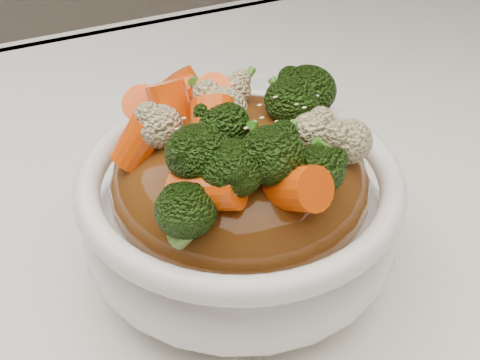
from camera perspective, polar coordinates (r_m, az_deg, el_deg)
name	(u,v)px	position (r m, az deg, el deg)	size (l,w,h in m)	color
tablecloth	(182,306)	(0.46, -5.00, -10.67)	(1.20, 0.80, 0.04)	white
bowl	(240,217)	(0.43, 0.00, -3.18)	(0.20, 0.20, 0.08)	white
sauce_base	(240,184)	(0.42, 0.00, -0.31)	(0.16, 0.16, 0.09)	#5A2F0F
carrots	(240,103)	(0.38, 0.00, 6.60)	(0.16, 0.16, 0.05)	#F74D08
broccoli	(240,104)	(0.38, 0.00, 6.48)	(0.16, 0.16, 0.04)	black
cauliflower	(240,107)	(0.38, 0.00, 6.24)	(0.16, 0.16, 0.03)	beige
scallions	(240,101)	(0.38, 0.00, 6.72)	(0.12, 0.12, 0.02)	#34731A
sesame_seeds	(240,101)	(0.38, 0.00, 6.72)	(0.15, 0.15, 0.01)	beige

